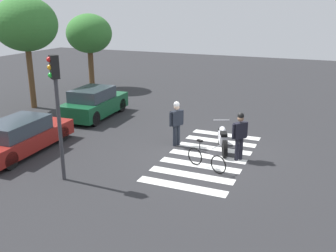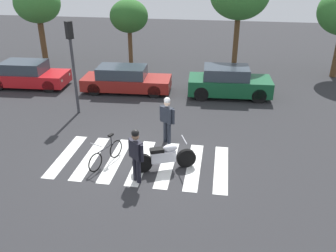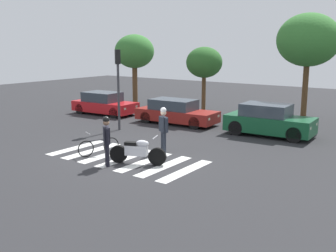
% 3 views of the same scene
% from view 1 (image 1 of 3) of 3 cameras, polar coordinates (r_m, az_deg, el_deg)
% --- Properties ---
extents(ground_plane, '(60.00, 60.00, 0.00)m').
position_cam_1_polar(ground_plane, '(14.38, 5.88, -4.51)').
color(ground_plane, '#2B2B2D').
extents(police_motorcycle, '(2.01, 0.98, 1.04)m').
position_cam_1_polar(police_motorcycle, '(14.91, 8.12, -1.91)').
color(police_motorcycle, black).
rests_on(police_motorcycle, ground_plane).
extents(leaning_bicycle, '(0.72, 1.56, 0.98)m').
position_cam_1_polar(leaning_bicycle, '(13.17, 5.69, -4.92)').
color(leaning_bicycle, black).
rests_on(leaning_bicycle, ground_plane).
extents(officer_on_foot, '(0.54, 0.46, 1.78)m').
position_cam_1_polar(officer_on_foot, '(13.89, 10.62, -1.00)').
color(officer_on_foot, black).
rests_on(officer_on_foot, ground_plane).
extents(officer_by_motorcycle, '(0.60, 0.42, 1.81)m').
position_cam_1_polar(officer_by_motorcycle, '(15.09, 1.27, 0.87)').
color(officer_by_motorcycle, '#1E232D').
rests_on(officer_by_motorcycle, ground_plane).
extents(crosswalk_stripes, '(5.85, 2.92, 0.01)m').
position_cam_1_polar(crosswalk_stripes, '(14.38, 5.88, -4.50)').
color(crosswalk_stripes, silver).
rests_on(crosswalk_stripes, ground_plane).
extents(car_maroon_wagon, '(4.54, 1.87, 1.32)m').
position_cam_1_polar(car_maroon_wagon, '(15.56, -21.05, -1.45)').
color(car_maroon_wagon, black).
rests_on(car_maroon_wagon, ground_plane).
extents(car_green_compact, '(4.09, 1.93, 1.50)m').
position_cam_1_polar(car_green_compact, '(19.49, -10.88, 3.35)').
color(car_green_compact, black).
rests_on(car_green_compact, ground_plane).
extents(traffic_light_pole, '(0.35, 0.34, 3.98)m').
position_cam_1_polar(traffic_light_pole, '(12.07, -16.23, 3.98)').
color(traffic_light_pole, '#38383D').
rests_on(traffic_light_pole, ground_plane).
extents(street_tree_far, '(3.30, 3.30, 5.86)m').
position_cam_1_polar(street_tree_far, '(21.80, -20.42, 13.95)').
color(street_tree_far, brown).
rests_on(street_tree_far, ground_plane).
extents(street_tree_end, '(2.98, 2.98, 4.89)m').
position_cam_1_polar(street_tree_end, '(26.32, -11.64, 13.25)').
color(street_tree_end, brown).
rests_on(street_tree_end, ground_plane).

